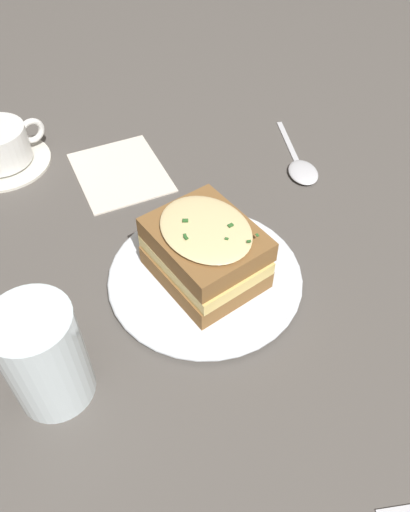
# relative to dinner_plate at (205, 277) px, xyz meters

# --- Properties ---
(ground_plane) EXTENTS (2.40, 2.40, 0.00)m
(ground_plane) POSITION_rel_dinner_plate_xyz_m (-0.03, -0.02, -0.01)
(ground_plane) COLOR #514C47
(dinner_plate) EXTENTS (0.22, 0.22, 0.01)m
(dinner_plate) POSITION_rel_dinner_plate_xyz_m (0.00, 0.00, 0.00)
(dinner_plate) COLOR white
(dinner_plate) RESTS_ON ground_plane
(sandwich) EXTENTS (0.15, 0.13, 0.08)m
(sandwich) POSITION_rel_dinner_plate_xyz_m (-0.00, 0.00, 0.04)
(sandwich) COLOR brown
(sandwich) RESTS_ON dinner_plate
(water_glass) EXTENTS (0.07, 0.07, 0.12)m
(water_glass) POSITION_rel_dinner_plate_xyz_m (0.08, -0.18, 0.05)
(water_glass) COLOR silver
(water_glass) RESTS_ON ground_plane
(spoon) EXTENTS (0.17, 0.05, 0.01)m
(spoon) POSITION_rel_dinner_plate_xyz_m (-0.15, 0.20, -0.00)
(spoon) COLOR silver
(spoon) RESTS_ON ground_plane
(napkin) EXTENTS (0.16, 0.14, 0.00)m
(napkin) POSITION_rel_dinner_plate_xyz_m (-0.23, -0.05, -0.01)
(napkin) COLOR silver
(napkin) RESTS_ON ground_plane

